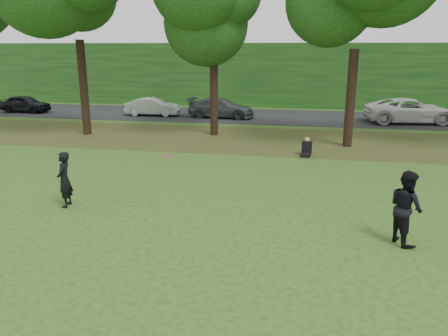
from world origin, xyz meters
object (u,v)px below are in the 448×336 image
(player_left, at_px, (64,180))
(frisbee, at_px, (167,156))
(seated_person, at_px, (307,149))
(player_right, at_px, (406,207))

(player_left, bearing_deg, frisbee, 73.86)
(player_left, distance_m, frisbee, 3.53)
(frisbee, height_order, seated_person, frisbee)
(player_right, relative_size, frisbee, 4.98)
(player_right, bearing_deg, frisbee, 62.49)
(player_left, relative_size, seated_person, 2.06)
(player_left, relative_size, player_right, 0.92)
(player_left, xyz_separation_m, seated_person, (7.19, 7.89, -0.54))
(player_left, distance_m, seated_person, 10.69)
(player_right, relative_size, seated_person, 2.24)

